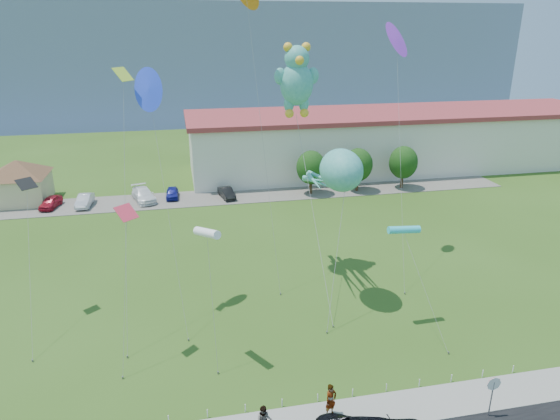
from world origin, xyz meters
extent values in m
plane|color=#305016|center=(0.00, 0.00, 0.00)|extent=(160.00, 160.00, 0.00)
cube|color=#59544C|center=(0.00, 35.00, 0.03)|extent=(70.00, 6.00, 0.06)
cube|color=slate|center=(0.00, 120.00, 12.50)|extent=(160.00, 50.00, 25.00)
cube|color=#C2B685|center=(-24.00, 38.00, 1.60)|extent=(6.00, 6.00, 3.20)
pyramid|color=brown|center=(-24.00, 38.00, 4.10)|extent=(9.20, 9.20, 1.80)
cube|color=beige|center=(26.00, 44.00, 3.80)|extent=(60.00, 14.00, 7.60)
cube|color=maroon|center=(26.00, 44.00, 7.90)|extent=(61.00, 15.00, 0.60)
cylinder|color=slate|center=(9.50, -4.20, 1.10)|extent=(0.07, 0.07, 2.20)
cylinder|color=red|center=(9.50, -4.20, 2.10)|extent=(0.76, 0.04, 0.76)
cylinder|color=white|center=(9.50, -4.22, 2.10)|extent=(0.80, 0.02, 0.80)
cylinder|color=white|center=(-7.00, -1.30, 0.25)|extent=(0.05, 0.05, 0.50)
cylinder|color=white|center=(-5.00, -1.30, 0.25)|extent=(0.05, 0.05, 0.50)
cylinder|color=white|center=(-3.00, -1.30, 0.25)|extent=(0.05, 0.05, 0.50)
cylinder|color=white|center=(-1.00, -1.30, 0.25)|extent=(0.05, 0.05, 0.50)
cylinder|color=white|center=(1.00, -1.30, 0.25)|extent=(0.05, 0.05, 0.50)
cylinder|color=white|center=(3.00, -1.30, 0.25)|extent=(0.05, 0.05, 0.50)
cylinder|color=white|center=(5.00, -1.30, 0.25)|extent=(0.05, 0.05, 0.50)
cylinder|color=white|center=(7.00, -1.30, 0.25)|extent=(0.05, 0.05, 0.50)
cylinder|color=white|center=(9.00, -1.30, 0.25)|extent=(0.05, 0.05, 0.50)
cylinder|color=white|center=(11.00, -1.30, 0.25)|extent=(0.05, 0.05, 0.50)
cylinder|color=white|center=(13.00, -1.30, 0.25)|extent=(0.05, 0.05, 0.50)
cylinder|color=#3F2B19|center=(10.00, 34.00, 1.10)|extent=(0.36, 0.36, 2.20)
ellipsoid|color=#14380F|center=(10.00, 34.00, 3.40)|extent=(3.60, 3.60, 4.14)
cylinder|color=#3F2B19|center=(16.00, 34.00, 1.10)|extent=(0.36, 0.36, 2.20)
ellipsoid|color=#14380F|center=(16.00, 34.00, 3.40)|extent=(3.60, 3.60, 4.14)
cylinder|color=#3F2B19|center=(22.00, 34.00, 1.10)|extent=(0.36, 0.36, 2.20)
ellipsoid|color=#14380F|center=(22.00, 34.00, 3.40)|extent=(3.60, 3.60, 4.14)
imported|color=gray|center=(1.35, -2.48, 1.03)|extent=(0.80, 0.67, 1.85)
imported|color=#A31426|center=(-20.22, 35.04, 0.70)|extent=(2.29, 4.01, 1.29)
imported|color=#B7B7BE|center=(-16.52, 34.81, 0.73)|extent=(1.70, 4.13, 1.33)
imported|color=white|center=(-10.00, 35.39, 0.81)|extent=(3.40, 5.51, 1.49)
imported|color=navy|center=(-6.69, 35.82, 0.67)|extent=(1.56, 3.62, 1.22)
imported|color=black|center=(-0.28, 34.54, 0.68)|extent=(2.02, 3.93, 1.23)
ellipsoid|color=teal|center=(5.35, 9.13, 10.06)|extent=(2.93, 3.81, 2.93)
sphere|color=white|center=(4.82, 7.98, 10.38)|extent=(0.46, 0.46, 0.46)
sphere|color=white|center=(5.87, 7.98, 10.38)|extent=(0.46, 0.46, 0.46)
cylinder|color=slate|center=(3.36, 4.83, 0.08)|extent=(0.10, 0.10, 0.16)
cylinder|color=gray|center=(4.36, 6.48, 4.71)|extent=(2.02, 3.33, 9.11)
ellipsoid|color=teal|center=(3.68, 15.66, 15.23)|extent=(2.59, 2.20, 3.24)
sphere|color=teal|center=(3.68, 15.66, 17.12)|extent=(1.90, 1.90, 1.90)
sphere|color=yellow|center=(2.98, 15.66, 17.92)|extent=(0.70, 0.70, 0.70)
sphere|color=yellow|center=(4.38, 15.66, 17.92)|extent=(0.70, 0.70, 0.70)
sphere|color=yellow|center=(3.68, 14.86, 17.02)|extent=(0.70, 0.70, 0.70)
ellipsoid|color=teal|center=(2.38, 15.66, 15.82)|extent=(0.90, 0.64, 1.26)
ellipsoid|color=teal|center=(4.98, 15.66, 15.82)|extent=(0.90, 0.64, 1.26)
ellipsoid|color=teal|center=(3.08, 15.66, 13.73)|extent=(0.80, 0.70, 1.30)
ellipsoid|color=teal|center=(4.28, 15.66, 13.73)|extent=(0.80, 0.70, 1.30)
sphere|color=yellow|center=(3.08, 15.46, 13.03)|extent=(0.70, 0.70, 0.70)
sphere|color=yellow|center=(4.28, 15.46, 13.03)|extent=(0.70, 0.70, 0.70)
cylinder|color=slate|center=(3.99, 5.43, 0.08)|extent=(0.10, 0.10, 0.16)
cylinder|color=gray|center=(3.84, 10.54, 6.50)|extent=(0.34, 10.24, 12.69)
cone|color=purple|center=(12.35, 17.24, 18.42)|extent=(1.80, 1.33, 1.33)
cylinder|color=slate|center=(10.74, 8.66, 0.08)|extent=(0.10, 0.10, 0.16)
cylinder|color=gray|center=(11.54, 12.95, 9.19)|extent=(1.63, 8.61, 18.07)
cube|color=#ADD331|center=(-8.63, 11.05, 16.54)|extent=(1.29, 1.29, 0.86)
cylinder|color=slate|center=(-9.53, 4.78, 0.08)|extent=(0.10, 0.10, 0.16)
cylinder|color=gray|center=(-9.08, 7.91, 8.25)|extent=(0.93, 6.29, 16.19)
cylinder|color=#2FC5D5|center=(8.57, 5.43, 6.84)|extent=(0.50, 2.25, 0.87)
cylinder|color=slate|center=(10.20, 1.11, 0.08)|extent=(0.10, 0.10, 0.16)
cylinder|color=gray|center=(9.38, 3.27, 3.40)|extent=(1.66, 4.34, 6.50)
cone|color=blue|center=(-7.17, 11.63, 15.54)|extent=(1.80, 1.33, 1.33)
cylinder|color=slate|center=(-5.76, 5.83, 0.08)|extent=(0.10, 0.10, 0.16)
cylinder|color=gray|center=(-6.46, 8.73, 7.75)|extent=(1.43, 5.82, 15.19)
cylinder|color=white|center=(-4.29, 3.67, 8.43)|extent=(0.50, 2.25, 0.87)
cylinder|color=slate|center=(-4.15, 2.11, 0.08)|extent=(0.10, 0.10, 0.16)
cylinder|color=gray|center=(-4.22, 2.89, 4.19)|extent=(0.17, 1.59, 8.07)
cube|color=#D42F44|center=(-8.72, 5.51, 9.31)|extent=(1.29, 1.29, 0.86)
cylinder|color=slate|center=(-9.65, 2.81, 0.08)|extent=(0.10, 0.10, 0.16)
cylinder|color=gray|center=(-9.18, 4.16, 4.64)|extent=(0.96, 2.74, 8.96)
cube|color=black|center=(-15.62, 11.98, 9.53)|extent=(1.29, 1.29, 0.86)
cylinder|color=slate|center=(-15.20, 5.55, 0.08)|extent=(0.10, 0.10, 0.16)
cylinder|color=gray|center=(-15.41, 8.76, 4.74)|extent=(0.44, 6.45, 9.18)
cylinder|color=slate|center=(1.36, 10.50, 0.08)|extent=(0.10, 0.10, 0.16)
cylinder|color=gray|center=(0.63, 13.01, 10.86)|extent=(1.49, 5.05, 21.40)
camera|label=1|loc=(-5.48, -22.51, 19.24)|focal=32.00mm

